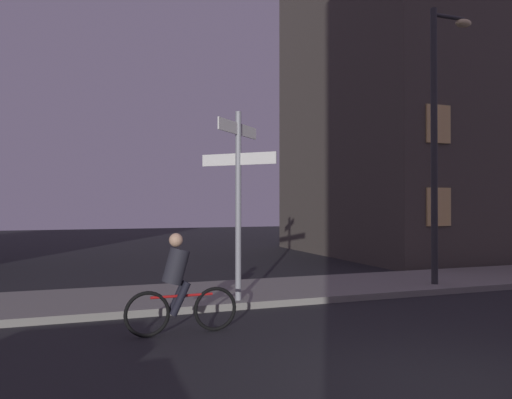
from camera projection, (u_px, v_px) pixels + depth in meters
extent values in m
plane|color=#232326|center=(464.00, 394.00, 5.38)|extent=(80.00, 80.00, 0.00)
cube|color=gray|center=(261.00, 291.00, 11.36)|extent=(40.00, 2.90, 0.14)
cylinder|color=gray|center=(238.00, 206.00, 10.00)|extent=(0.12, 0.12, 3.81)
cube|color=white|center=(238.00, 129.00, 10.01)|extent=(1.18, 1.18, 0.24)
cube|color=white|center=(238.00, 159.00, 10.01)|extent=(1.20, 1.20, 0.24)
cylinder|color=#2D2D30|center=(434.00, 146.00, 12.06)|extent=(0.16, 0.16, 6.73)
cylinder|color=#2D2D30|center=(449.00, 17.00, 12.25)|extent=(0.91, 0.10, 0.10)
ellipsoid|color=#F9E099|center=(463.00, 23.00, 12.40)|extent=(0.44, 0.28, 0.20)
torus|color=black|center=(215.00, 309.00, 8.08)|extent=(0.72, 0.08, 0.72)
torus|color=black|center=(147.00, 314.00, 7.68)|extent=(0.72, 0.08, 0.72)
cylinder|color=red|center=(182.00, 296.00, 7.88)|extent=(1.00, 0.07, 0.04)
cylinder|color=#26262D|center=(176.00, 266.00, 7.85)|extent=(0.46, 0.33, 0.61)
sphere|color=tan|center=(176.00, 240.00, 7.86)|extent=(0.22, 0.22, 0.22)
cylinder|color=black|center=(178.00, 297.00, 7.95)|extent=(0.34, 0.13, 0.55)
cylinder|color=black|center=(180.00, 299.00, 7.78)|extent=(0.34, 0.13, 0.55)
cube|color=#4C443D|center=(430.00, 98.00, 21.48)|extent=(10.02, 9.94, 13.39)
cube|color=#F2C672|center=(439.00, 207.00, 15.45)|extent=(0.90, 0.06, 1.20)
cube|color=#F2C672|center=(438.00, 124.00, 15.48)|extent=(0.90, 0.06, 1.20)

